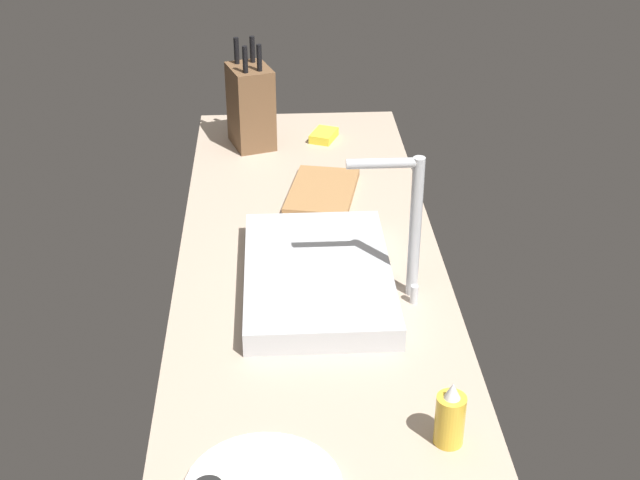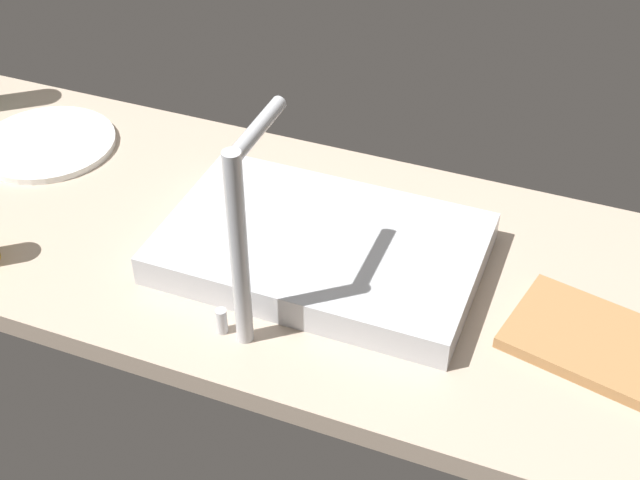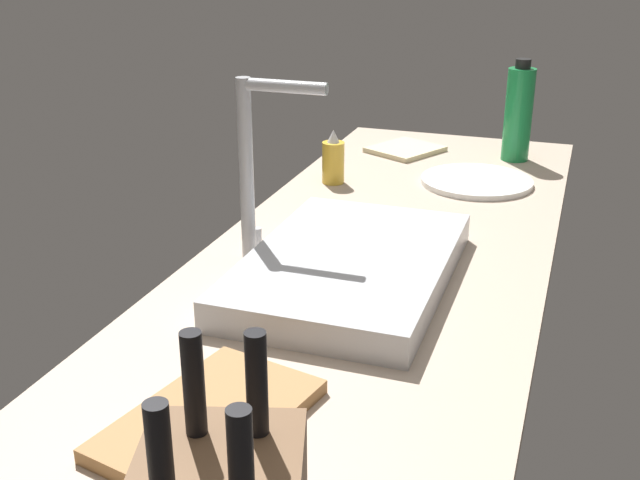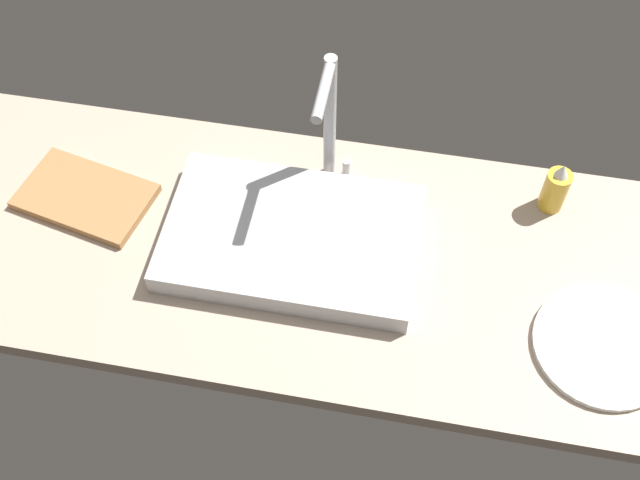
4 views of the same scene
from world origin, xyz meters
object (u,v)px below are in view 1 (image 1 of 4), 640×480
at_px(knife_block, 251,106).
at_px(dish_sponge, 324,135).
at_px(sink_basin, 318,276).
at_px(soap_bottle, 450,417).
at_px(cutting_board, 322,191).
at_px(faucet, 408,217).

relative_size(knife_block, dish_sponge, 3.31).
bearing_deg(sink_basin, soap_bottle, 21.20).
height_order(knife_block, dish_sponge, knife_block).
xyz_separation_m(sink_basin, knife_block, (-0.75, -0.14, 0.09)).
xyz_separation_m(sink_basin, soap_bottle, (0.48, 0.19, 0.03)).
bearing_deg(dish_sponge, sink_basin, -4.36).
height_order(knife_block, cutting_board, knife_block).
bearing_deg(cutting_board, knife_block, -151.18).
distance_m(soap_bottle, dish_sponge, 1.26).
height_order(sink_basin, cutting_board, sink_basin).
bearing_deg(faucet, knife_block, -157.94).
bearing_deg(cutting_board, soap_bottle, 9.54).
distance_m(sink_basin, knife_block, 0.77).
bearing_deg(sink_basin, faucet, 77.31).
distance_m(knife_block, dish_sponge, 0.23).
bearing_deg(faucet, cutting_board, -163.10).
height_order(faucet, cutting_board, faucet).
xyz_separation_m(cutting_board, dish_sponge, (-0.35, 0.02, 0.00)).
relative_size(knife_block, soap_bottle, 2.50).
bearing_deg(soap_bottle, knife_block, -164.95).
bearing_deg(soap_bottle, sink_basin, -158.80).
bearing_deg(faucet, soap_bottle, 1.46).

